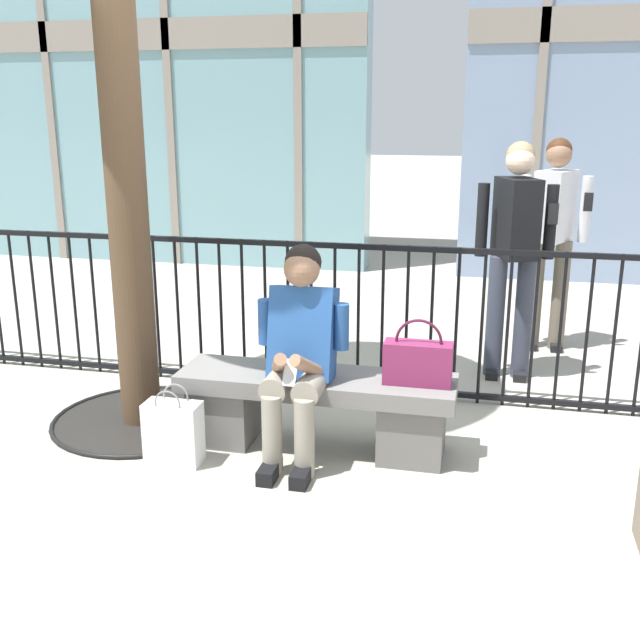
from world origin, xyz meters
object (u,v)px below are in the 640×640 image
Objects in this scene: shopping_bag at (174,432)px; stone_bench at (316,404)px; bystander_further_back at (515,243)px; seated_person_with_phone at (299,348)px; handbag_on_bench at (418,362)px; bystander_at_railing at (553,228)px.

stone_bench is at bearing 27.25° from shopping_bag.
stone_bench is 0.83m from shopping_bag.
seated_person_with_phone is at bearing -125.36° from bystander_further_back.
shopping_bag is (-1.31, -0.37, -0.39)m from handbag_on_bench.
bystander_further_back reaches higher than seated_person_with_phone.
stone_bench is at bearing -126.00° from bystander_further_back.
bystander_further_back is (1.17, 1.64, 0.35)m from seated_person_with_phone.
handbag_on_bench is 1.42m from shopping_bag.
seated_person_with_phone is 0.71× the size of bystander_further_back.
seated_person_with_phone is 2.05m from bystander_further_back.
shopping_bag is (-0.73, -0.38, -0.09)m from stone_bench.
seated_person_with_phone is at bearing -116.94° from stone_bench.
stone_bench is 4.26× the size of handbag_on_bench.
shopping_bag is at bearing -159.59° from seated_person_with_phone.
bystander_at_railing is at bearing 51.24° from shopping_bag.
handbag_on_bench reaches higher than stone_bench.
seated_person_with_phone is 0.71× the size of bystander_at_railing.
bystander_at_railing is (1.42, 2.30, 0.73)m from stone_bench.
bystander_at_railing is at bearing 68.07° from bystander_further_back.
bystander_further_back is (1.10, 1.52, 0.73)m from stone_bench.
shopping_bag is at bearing -128.76° from bystander_at_railing.
seated_person_with_phone is 2.68× the size of shopping_bag.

